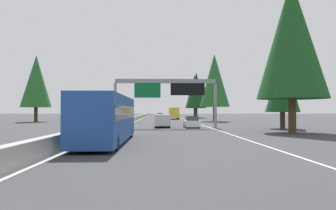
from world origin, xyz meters
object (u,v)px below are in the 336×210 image
object	(u,v)px
bus_near_center	(108,117)
sedan_mid_center	(191,122)
oncoming_far	(117,117)
conifer_right_mid	(214,80)
box_truck_far_right	(174,113)
conifer_left_near	(36,81)
conifer_right_distant	(196,90)
minivan_near_right	(162,120)
conifer_right_far	(195,91)
conifer_right_near	(282,83)
sign_gantry_overhead	(167,89)
conifer_right_foreground	(292,39)
oncoming_near	(102,117)
sedan_distant_b	(160,115)

from	to	relation	value
bus_near_center	sedan_mid_center	bearing A→B (deg)	-22.87
oncoming_far	conifer_right_mid	size ratio (longest dim) A/B	0.41
sedan_mid_center	box_truck_far_right	xyz separation A→B (m)	(38.47, 0.40, 0.93)
bus_near_center	conifer_left_near	bearing A→B (deg)	28.19
box_truck_far_right	conifer_right_distant	xyz separation A→B (m)	(12.31, -7.38, 6.69)
minivan_near_right	conifer_left_near	size ratio (longest dim) A/B	0.39
conifer_right_far	conifer_right_distant	world-z (taller)	conifer_right_far
conifer_right_near	sign_gantry_overhead	bearing A→B (deg)	83.15
conifer_right_near	conifer_right_mid	distance (m)	24.64
sedan_mid_center	conifer_right_near	distance (m)	11.95
sedan_mid_center	conifer_right_far	bearing A→B (deg)	-7.23
box_truck_far_right	conifer_right_distant	world-z (taller)	conifer_right_distant
conifer_right_foreground	conifer_right_mid	size ratio (longest dim) A/B	1.11
minivan_near_right	conifer_right_mid	bearing A→B (deg)	-27.84
conifer_right_distant	oncoming_far	bearing A→B (deg)	149.60
sedan_mid_center	conifer_left_near	bearing A→B (deg)	54.35
sign_gantry_overhead	conifer_right_near	bearing A→B (deg)	-96.85
minivan_near_right	conifer_right_distant	bearing A→B (deg)	-12.12
sedan_mid_center	minivan_near_right	xyz separation A→B (m)	(1.01, 3.71, 0.27)
bus_near_center	conifer_right_far	size ratio (longest dim) A/B	0.84
bus_near_center	conifer_right_distant	distance (m)	70.52
conifer_right_near	oncoming_near	bearing A→B (deg)	45.13
box_truck_far_right	minivan_near_right	distance (m)	37.60
bus_near_center	sedan_mid_center	world-z (taller)	bus_near_center
oncoming_near	conifer_right_distant	world-z (taller)	conifer_right_distant
conifer_right_foreground	sedan_distant_b	bearing A→B (deg)	10.71
oncoming_near	conifer_right_near	bearing A→B (deg)	45.13
oncoming_near	bus_near_center	bearing A→B (deg)	11.31
minivan_near_right	oncoming_near	xyz separation A→B (m)	(22.06, 12.04, -0.04)
minivan_near_right	oncoming_far	distance (m)	19.20
sign_gantry_overhead	conifer_right_mid	world-z (taller)	conifer_right_mid
conifer_right_foreground	conifer_right_distant	xyz separation A→B (m)	(60.64, 1.62, -0.79)
oncoming_near	conifer_right_mid	size ratio (longest dim) A/B	0.41
sedan_mid_center	conifer_right_near	xyz separation A→B (m)	(-3.07, -10.51, 4.80)
sign_gantry_overhead	conifer_right_mid	size ratio (longest dim) A/B	0.94
sedan_mid_center	conifer_right_far	xyz separation A→B (m)	(56.46, -7.16, 7.67)
sedan_distant_b	conifer_right_distant	xyz separation A→B (m)	(-5.86, -10.95, 7.61)
sedan_distant_b	conifer_right_mid	bearing A→B (deg)	-162.92
sedan_mid_center	box_truck_far_right	size ratio (longest dim) A/B	0.52
conifer_left_near	conifer_right_far	bearing A→B (deg)	-43.86
sedan_distant_b	oncoming_far	bearing A→B (deg)	168.07
sedan_mid_center	sedan_distant_b	world-z (taller)	same
sedan_mid_center	conifer_right_distant	bearing A→B (deg)	-7.82
sign_gantry_overhead	sedan_distant_b	xyz separation A→B (m)	(58.06, 0.81, -4.13)
sign_gantry_overhead	minivan_near_right	xyz separation A→B (m)	(2.44, 0.54, -3.86)
sedan_mid_center	conifer_right_foreground	bearing A→B (deg)	-138.94
conifer_right_far	conifer_right_near	bearing A→B (deg)	-176.78
conifer_right_near	conifer_left_near	distance (m)	44.84
oncoming_near	conifer_right_mid	bearing A→B (deg)	85.16
conifer_right_foreground	conifer_right_far	xyz separation A→B (m)	(66.32, 1.43, -0.73)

